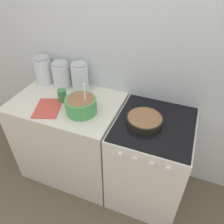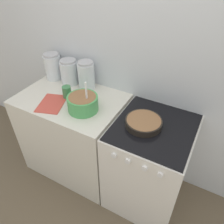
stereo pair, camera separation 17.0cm
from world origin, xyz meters
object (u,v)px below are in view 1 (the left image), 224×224
Objects in this scene: storage_jar_middle at (62,76)px; storage_jar_right at (80,79)px; stove at (149,160)px; tin_can at (62,95)px; mixing_bowl at (81,105)px; storage_jar_left at (44,72)px; baking_pan at (144,120)px.

storage_jar_right is (0.20, 0.00, 0.01)m from storage_jar_middle.
stove is 0.96m from tin_can.
mixing_bowl reaches higher than storage_jar_left.
storage_jar_left is (-1.07, 0.25, 0.08)m from baking_pan.
baking_pan is 1.17× the size of storage_jar_middle.
stove is at bearing -13.20° from storage_jar_middle.
stove is 0.79m from mixing_bowl.
baking_pan is 2.49× the size of tin_can.
baking_pan is at bearing -13.17° from storage_jar_left.
storage_jar_right is at bearing 163.53° from stove.
storage_jar_middle is at bearing 180.00° from storage_jar_right.
tin_can is (-0.82, -0.00, 0.50)m from stove.
storage_jar_middle is (-0.36, 0.31, 0.03)m from mixing_bowl.
tin_can is (-0.06, -0.23, -0.06)m from storage_jar_right.
mixing_bowl is 0.35m from storage_jar_right.
stove is at bearing -11.00° from storage_jar_left.
tin_can is (-0.74, 0.03, 0.03)m from baking_pan.
storage_jar_left reaches higher than tin_can.
storage_jar_right is at bearing 159.67° from baking_pan.
storage_jar_right is at bearing 0.00° from storage_jar_left.
storage_jar_middle is 2.12× the size of tin_can.
mixing_bowl is 0.52m from baking_pan.
mixing_bowl reaches higher than baking_pan.
baking_pan is 1.05× the size of storage_jar_right.
storage_jar_left is at bearing 146.06° from tin_can.
storage_jar_left reaches higher than stove.
tin_can is at bearing -58.56° from storage_jar_middle.
tin_can reaches higher than stove.
stove is 3.17× the size of baking_pan.
storage_jar_left is 1.09× the size of storage_jar_middle.
tin_can is at bearing -179.91° from stove.
storage_jar_right reaches higher than storage_jar_middle.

